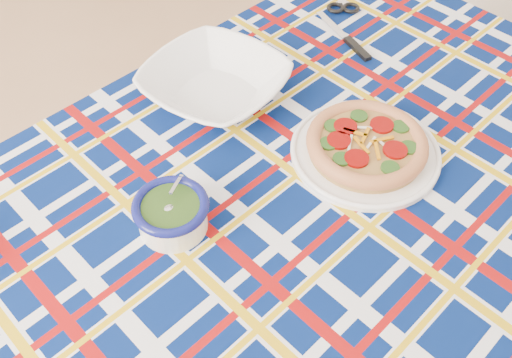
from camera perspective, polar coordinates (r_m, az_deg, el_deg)
dining_table at (r=1.09m, az=3.17°, el=-5.44°), size 1.74×1.21×0.76m
tablecloth at (r=1.07m, az=3.23°, el=-4.66°), size 1.78×1.25×0.11m
main_focaccia_plate at (r=1.12m, az=11.01°, el=3.45°), size 0.34×0.34×0.06m
pesto_bowl at (r=0.98m, az=-8.45°, el=-3.29°), size 0.15×0.15×0.08m
serving_bowl at (r=1.22m, az=-4.13°, el=9.45°), size 0.36×0.36×0.07m
table_knife at (r=1.46m, az=7.81°, el=14.92°), size 0.06×0.24×0.01m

